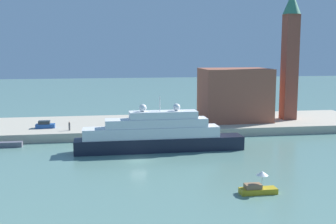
% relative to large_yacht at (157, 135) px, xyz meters
% --- Properties ---
extents(ground, '(400.00, 400.00, 0.00)m').
position_rel_large_yacht_xyz_m(ground, '(-3.89, -6.32, -2.84)').
color(ground, slate).
extents(quay_dock, '(110.00, 22.12, 1.72)m').
position_rel_large_yacht_xyz_m(quay_dock, '(-3.89, 20.74, -1.98)').
color(quay_dock, '#B7AD99').
rests_on(quay_dock, ground).
extents(large_yacht, '(29.69, 4.08, 9.65)m').
position_rel_large_yacht_xyz_m(large_yacht, '(0.00, 0.00, 0.00)').
color(large_yacht, black).
rests_on(large_yacht, ground).
extents(small_motorboat, '(4.65, 1.58, 2.85)m').
position_rel_large_yacht_xyz_m(small_motorboat, '(9.24, -24.63, -2.04)').
color(small_motorboat, '#B7991E').
rests_on(small_motorboat, ground).
extents(work_barge, '(5.10, 1.45, 0.95)m').
position_rel_large_yacht_xyz_m(work_barge, '(-26.66, 7.27, -2.36)').
color(work_barge, '#595966').
rests_on(work_barge, ground).
extents(harbor_building, '(14.98, 10.69, 11.74)m').
position_rel_large_yacht_xyz_m(harbor_building, '(20.28, 19.59, 4.75)').
color(harbor_building, '#93513D').
rests_on(harbor_building, quay_dock).
extents(bell_tower, '(4.00, 4.00, 28.72)m').
position_rel_large_yacht_xyz_m(bell_tower, '(33.07, 19.42, 14.50)').
color(bell_tower, brown).
rests_on(bell_tower, quay_dock).
extents(parked_car, '(3.86, 1.71, 1.50)m').
position_rel_large_yacht_xyz_m(parked_car, '(-21.05, 16.59, -0.48)').
color(parked_car, '#1E4C99').
rests_on(parked_car, quay_dock).
extents(person_figure, '(0.36, 0.36, 1.80)m').
position_rel_large_yacht_xyz_m(person_figure, '(-15.92, 12.96, -0.28)').
color(person_figure, '#4C4C4C').
rests_on(person_figure, quay_dock).
extents(mooring_bollard, '(0.40, 0.40, 0.70)m').
position_rel_large_yacht_xyz_m(mooring_bollard, '(-2.23, 10.68, -0.77)').
color(mooring_bollard, black).
rests_on(mooring_bollard, quay_dock).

